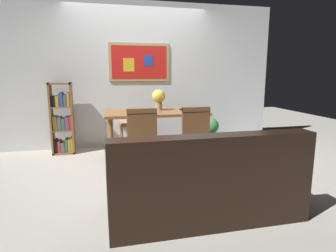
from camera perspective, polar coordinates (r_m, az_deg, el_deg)
The scene contains 11 objects.
ground_plane at distance 4.31m, azimuth -3.57°, elevation -7.67°, with size 12.00×12.00×0.00m, color #B7B2A8.
wall_back_with_painting at distance 5.35m, azimuth -6.08°, elevation 10.07°, with size 5.20×0.14×2.60m.
dining_table at distance 4.52m, azimuth -2.69°, elevation 1.88°, with size 1.56×0.93×0.76m.
dining_chair_near_left at distance 3.75m, azimuth -5.38°, elevation -1.96°, with size 0.40×0.41×0.91m.
dining_chair_near_right at distance 3.91m, azimuth 5.07°, elevation -1.44°, with size 0.40×0.41×0.91m.
dining_chair_far_left at distance 5.27m, azimuth -7.61°, elevation 1.66°, with size 0.40×0.41×0.91m.
leather_couch at distance 2.79m, azimuth 6.99°, elevation -11.40°, with size 1.80×0.84×0.84m.
bookshelf at distance 5.09m, azimuth -20.25°, elevation 0.84°, with size 0.36×0.28×1.19m.
potted_ivy at distance 5.52m, azimuth 8.54°, elevation -0.68°, with size 0.30×0.30×0.53m.
flower_vase at distance 4.54m, azimuth -1.89°, elevation 5.66°, with size 0.22×0.21×0.33m.
tv_remote at distance 4.61m, azimuth 3.24°, elevation 3.37°, with size 0.16×0.06×0.02m.
Camera 1 is at (-0.68, -4.03, 1.35)m, focal length 30.51 mm.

